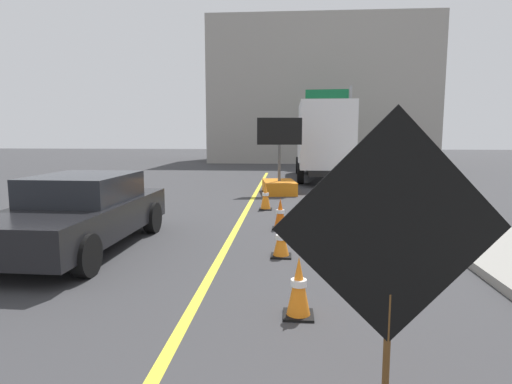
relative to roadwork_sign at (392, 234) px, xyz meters
name	(u,v)px	position (x,y,z in m)	size (l,w,h in m)	color
lane_center_stripe	(202,292)	(-1.87, 2.66, -1.47)	(0.14, 36.00, 0.01)	yellow
roadwork_sign	(392,234)	(0.00, 0.00, 0.00)	(1.62, 0.23, 2.33)	#593819
arrow_board_trailer	(279,180)	(-1.03, 12.55, -0.99)	(1.60, 1.93, 2.70)	orange
box_truck	(323,140)	(0.88, 17.51, 0.39)	(2.42, 7.56, 3.47)	black
pickup_car	(81,212)	(-4.55, 4.70, -0.78)	(2.05, 4.51, 1.38)	black
highway_guide_sign	(337,112)	(2.21, 23.95, 1.95)	(2.78, 0.35, 5.00)	gray
far_building_block	(319,94)	(1.63, 31.59, 3.73)	(16.43, 7.56, 10.40)	gray
traffic_cone_near_sign	(299,287)	(-0.57, 1.97, -1.11)	(0.36, 0.36, 0.73)	black
traffic_cone_mid_lane	(281,240)	(-0.82, 4.44, -1.17)	(0.36, 0.36, 0.61)	black
traffic_cone_far_lane	(280,214)	(-0.88, 6.67, -1.12)	(0.36, 0.36, 0.71)	black
traffic_cone_curbside	(266,196)	(-1.34, 9.15, -1.09)	(0.36, 0.36, 0.78)	black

